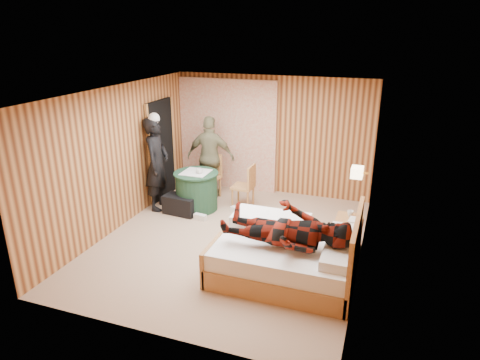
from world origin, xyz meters
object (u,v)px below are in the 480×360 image
(bed, at_px, (287,255))
(duffel_bag, at_px, (181,205))
(chair_far, at_px, (211,173))
(woman_standing, at_px, (157,164))
(wall_lamp, at_px, (357,172))
(man_at_table, at_px, (211,157))
(chair_near, at_px, (247,183))
(man_on_bed, at_px, (287,220))
(nightstand, at_px, (348,235))
(round_table, at_px, (197,190))

(bed, relative_size, duffel_bag, 3.08)
(chair_far, height_order, woman_standing, woman_standing)
(wall_lamp, distance_m, bed, 1.71)
(duffel_bag, relative_size, man_at_table, 0.37)
(woman_standing, bearing_deg, chair_near, -78.63)
(duffel_bag, xyz_separation_m, man_on_bed, (2.47, -1.64, 0.78))
(chair_far, distance_m, man_at_table, 0.33)
(bed, height_order, chair_far, bed)
(wall_lamp, bearing_deg, woman_standing, 174.11)
(nightstand, distance_m, woman_standing, 3.82)
(bed, relative_size, man_at_table, 1.15)
(man_at_table, bearing_deg, wall_lamp, 150.95)
(man_at_table, relative_size, man_on_bed, 0.97)
(woman_standing, height_order, man_on_bed, man_on_bed)
(woman_standing, bearing_deg, bed, -125.80)
(chair_near, distance_m, man_on_bed, 2.76)
(wall_lamp, distance_m, chair_far, 3.38)
(man_on_bed, bearing_deg, bed, 96.11)
(nightstand, xyz_separation_m, woman_standing, (-3.73, 0.55, 0.63))
(nightstand, xyz_separation_m, round_table, (-3.00, 0.76, 0.10))
(nightstand, relative_size, duffel_bag, 0.91)
(woman_standing, bearing_deg, chair_far, -48.35)
(man_at_table, height_order, man_on_bed, man_on_bed)
(bed, bearing_deg, wall_lamp, 55.03)
(duffel_bag, xyz_separation_m, man_at_table, (0.20, 1.05, 0.68))
(wall_lamp, height_order, duffel_bag, wall_lamp)
(chair_far, distance_m, chair_near, 0.94)
(bed, distance_m, chair_far, 3.30)
(chair_far, height_order, chair_near, chair_far)
(wall_lamp, xyz_separation_m, duffel_bag, (-3.24, 0.27, -1.12))
(bed, distance_m, man_at_table, 3.38)
(round_table, distance_m, man_on_bed, 3.05)
(man_on_bed, bearing_deg, wall_lamp, 60.52)
(chair_far, bearing_deg, round_table, -83.82)
(bed, xyz_separation_m, round_table, (-2.25, 1.73, 0.08))
(nightstand, height_order, duffel_bag, nightstand)
(nightstand, distance_m, duffel_bag, 3.23)
(wall_lamp, height_order, round_table, wall_lamp)
(nightstand, relative_size, woman_standing, 0.32)
(man_at_table, bearing_deg, bed, 126.78)
(round_table, relative_size, man_at_table, 0.50)
(wall_lamp, height_order, woman_standing, woman_standing)
(nightstand, bearing_deg, chair_near, 151.25)
(bed, xyz_separation_m, woman_standing, (-2.98, 1.53, 0.61))
(nightstand, bearing_deg, duffel_bag, 172.19)
(round_table, xyz_separation_m, woman_standing, (-0.73, -0.20, 0.53))
(round_table, bearing_deg, chair_far, 89.17)
(man_at_table, bearing_deg, woman_standing, 46.24)
(wall_lamp, relative_size, man_on_bed, 0.15)
(chair_near, bearing_deg, chair_far, -106.30)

